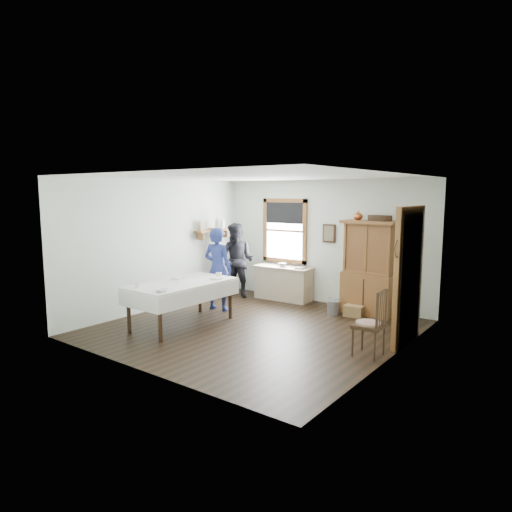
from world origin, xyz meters
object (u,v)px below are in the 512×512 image
Objects in this scene: wicker_basket at (354,311)px; figure_dark at (237,263)px; dining_table at (182,304)px; woman_blue at (218,272)px; pail at (334,307)px; china_hutch at (369,268)px; spindle_chair at (369,322)px; work_counter at (283,283)px.

wicker_basket is 2.99m from figure_dark.
dining_table is 1.33m from woman_blue.
wicker_basket is (0.39, 0.11, -0.03)m from pail.
woman_blue is 1.00× the size of figure_dark.
spindle_chair is at bearing -64.55° from china_hutch.
pail is 0.17× the size of figure_dark.
work_counter is 2.85m from dining_table.
china_hutch is 3.06m from woman_blue.
figure_dark is at bearing -170.51° from china_hutch.
figure_dark is at bearing -159.38° from work_counter.
china_hutch is 1.84× the size of spindle_chair.
work_counter is 0.71× the size of china_hutch.
dining_table is at bearing -174.31° from spindle_chair.
wicker_basket is at bearing 116.29° from spindle_chair.
work_counter is at bearing 163.29° from pail.
woman_blue is (-3.60, 0.67, 0.29)m from spindle_chair.
spindle_chair reaches higher than wicker_basket.
figure_dark reaches higher than dining_table.
pail is (1.52, -0.46, -0.24)m from work_counter.
spindle_chair is 3.66× the size of pail.
work_counter is 1.16m from figure_dark.
china_hutch is 1.18× the size of woman_blue.
wicker_basket is at bearing -11.35° from figure_dark.
spindle_chair is 2.37m from pail.
figure_dark is (-4.02, 1.81, 0.29)m from spindle_chair.
wicker_basket is at bearing -13.55° from work_counter.
woman_blue reaches higher than wicker_basket.
figure_dark is (-0.99, -0.44, 0.42)m from work_counter.
pail is at bearing -164.77° from wicker_basket.
pail is (-1.50, 1.79, -0.37)m from spindle_chair.
woman_blue is at bearing -151.89° from pail.
work_counter is 3.77m from spindle_chair.
pail is (1.87, 2.37, -0.26)m from dining_table.
china_hutch is at bearing -5.44° from figure_dark.
pail is 0.75× the size of wicker_basket.
figure_dark is at bearing 179.57° from pail.
dining_table is 7.23× the size of pail.
wicker_basket is 2.86m from woman_blue.
wicker_basket is 0.23× the size of woman_blue.
work_counter is at bearing 83.11° from dining_table.
woman_blue is (-2.49, -1.23, 0.69)m from wicker_basket.
china_hutch is at bearing 49.37° from dining_table.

